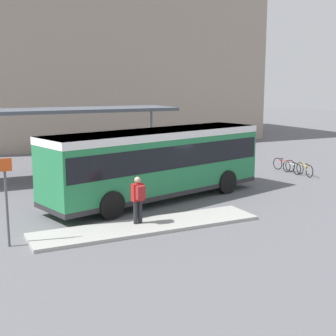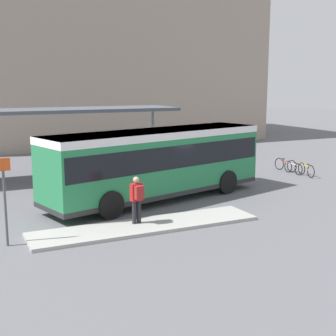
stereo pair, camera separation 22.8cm
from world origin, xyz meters
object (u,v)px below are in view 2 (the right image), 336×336
at_px(pedestrian_waiting, 137,197).
at_px(bicycle_yellow, 306,170).
at_px(bicycle_white, 293,168).
at_px(city_bus, 157,159).
at_px(bicycle_red, 285,165).
at_px(potted_planter_near_shelter, 170,165).
at_px(platform_sign, 5,198).

xyz_separation_m(pedestrian_waiting, bicycle_yellow, (11.84, 4.65, -0.73)).
relative_size(pedestrian_waiting, bicycle_white, 1.09).
bearing_deg(city_bus, bicycle_red, 3.02).
distance_m(pedestrian_waiting, potted_planter_near_shelter, 8.69).
bearing_deg(platform_sign, bicycle_white, 19.30).
bearing_deg(bicycle_white, platform_sign, 110.34).
height_order(bicycle_yellow, potted_planter_near_shelter, potted_planter_near_shelter).
bearing_deg(potted_planter_near_shelter, platform_sign, -141.21).
height_order(pedestrian_waiting, bicycle_yellow, pedestrian_waiting).
height_order(city_bus, platform_sign, city_bus).
distance_m(city_bus, pedestrian_waiting, 4.05).
distance_m(city_bus, bicycle_red, 10.17).
height_order(city_bus, bicycle_yellow, city_bus).
relative_size(bicycle_white, potted_planter_near_shelter, 1.09).
height_order(bicycle_white, potted_planter_near_shelter, potted_planter_near_shelter).
xyz_separation_m(bicycle_yellow, bicycle_white, (-0.16, 0.87, -0.02)).
relative_size(city_bus, platform_sign, 3.81).
bearing_deg(bicycle_yellow, city_bus, 108.10).
bearing_deg(city_bus, potted_planter_near_shelter, 42.95).
relative_size(city_bus, potted_planter_near_shelter, 7.50).
height_order(city_bus, bicycle_red, city_bus).
distance_m(city_bus, platform_sign, 7.51).
bearing_deg(city_bus, bicycle_yellow, -6.87).
relative_size(bicycle_yellow, potted_planter_near_shelter, 1.15).
height_order(city_bus, potted_planter_near_shelter, city_bus).
xyz_separation_m(city_bus, bicycle_yellow, (9.58, 1.36, -1.44)).
bearing_deg(bicycle_red, pedestrian_waiting, -69.79).
height_order(bicycle_white, bicycle_red, bicycle_red).
bearing_deg(platform_sign, city_bus, 26.97).
relative_size(city_bus, bicycle_red, 6.43).
distance_m(bicycle_white, platform_sign, 17.11).
bearing_deg(potted_planter_near_shelter, pedestrian_waiting, -123.18).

